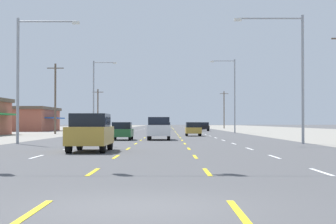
{
  "coord_description": "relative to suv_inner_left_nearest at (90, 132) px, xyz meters",
  "views": [
    {
      "loc": [
        0.55,
        -9.97,
        1.53
      ],
      "look_at": [
        0.66,
        73.65,
        3.1
      ],
      "focal_mm": 59.24,
      "sensor_mm": 36.0,
      "label": 1
    }
  ],
  "objects": [
    {
      "name": "utility_pole_right_row_3",
      "position": [
        18.11,
        109.65,
        3.83
      ],
      "size": [
        2.2,
        0.26,
        9.32
      ],
      "color": "brown",
      "rests_on": "ground"
    },
    {
      "name": "hatchback_inner_right_midfar",
      "position": [
        6.88,
        33.05,
        -0.24
      ],
      "size": [
        1.72,
        3.9,
        1.54
      ],
      "color": "#B28C33",
      "rests_on": "ground"
    },
    {
      "name": "storefront_left_row_2",
      "position": [
        -22.24,
        69.11,
        1.1
      ],
      "size": [
        12.91,
        16.16,
        4.21
      ],
      "color": "#A35642",
      "rests_on": "ground"
    },
    {
      "name": "streetlight_right_row_1",
      "position": [
        13.35,
        50.49,
        5.01
      ],
      "size": [
        3.6,
        0.26,
        10.63
      ],
      "color": "gray",
      "rests_on": "ground"
    },
    {
      "name": "hatchback_center_turn_farthest",
      "position": [
        3.7,
        84.44,
        -0.24
      ],
      "size": [
        1.72,
        3.9,
        1.54
      ],
      "color": "#235B2D",
      "rests_on": "ground"
    },
    {
      "name": "streetlight_left_row_0",
      "position": [
        -6.14,
        10.37,
        4.26
      ],
      "size": [
        4.49,
        0.26,
        8.98
      ],
      "color": "gray",
      "rests_on": "ground"
    },
    {
      "name": "streetlight_right_row_0",
      "position": [
        13.08,
        10.37,
        4.43
      ],
      "size": [
        4.98,
        0.26,
        9.2
      ],
      "color": "gray",
      "rests_on": "ground"
    },
    {
      "name": "utility_pole_left_row_1",
      "position": [
        -10.95,
        44.58,
        3.84
      ],
      "size": [
        2.2,
        0.26,
        9.35
      ],
      "color": "brown",
      "rests_on": "ground"
    },
    {
      "name": "hatchback_far_right_farther",
      "position": [
        10.41,
        68.86,
        -0.24
      ],
      "size": [
        1.72,
        3.9,
        1.54
      ],
      "color": "black",
      "rests_on": "ground"
    },
    {
      "name": "lane_markings",
      "position": [
        3.51,
        85.5,
        -1.02
      ],
      "size": [
        10.64,
        227.6,
        0.01
      ],
      "color": "white",
      "rests_on": "ground"
    },
    {
      "name": "utility_pole_left_row_2",
      "position": [
        -10.05,
        82.18,
        3.27
      ],
      "size": [
        2.2,
        0.26,
        8.21
      ],
      "color": "brown",
      "rests_on": "ground"
    },
    {
      "name": "signal_span_wire",
      "position": [
        3.49,
        -8.17,
        4.77
      ],
      "size": [
        27.39,
        0.53,
        9.82
      ],
      "color": "brown",
      "rests_on": "ground"
    },
    {
      "name": "hatchback_far_right_distant_a",
      "position": [
        10.41,
        88.71,
        -0.24
      ],
      "size": [
        1.72,
        3.9,
        1.54
      ],
      "color": "#4C196B",
      "rests_on": "ground"
    },
    {
      "name": "suv_inner_left_nearest",
      "position": [
        0.0,
        0.0,
        0.0
      ],
      "size": [
        1.98,
        4.9,
        1.98
      ],
      "color": "#B28C33",
      "rests_on": "ground"
    },
    {
      "name": "ground_plane",
      "position": [
        3.51,
        47.0,
        -1.03
      ],
      "size": [
        572.0,
        572.0,
        0.0
      ],
      "primitive_type": "plane",
      "color": "#4C4C4F"
    },
    {
      "name": "hatchback_inner_left_near",
      "position": [
        0.1,
        18.78,
        -0.24
      ],
      "size": [
        1.72,
        3.9,
        1.54
      ],
      "color": "#235B2D",
      "rests_on": "ground"
    },
    {
      "name": "hatchback_far_left_far",
      "position": [
        -3.29,
        66.26,
        -0.24
      ],
      "size": [
        1.72,
        3.9,
        1.54
      ],
      "color": "white",
      "rests_on": "ground"
    },
    {
      "name": "suv_center_turn_mid",
      "position": [
        3.27,
        19.42,
        0.0
      ],
      "size": [
        1.98,
        4.9,
        1.98
      ],
      "color": "white",
      "rests_on": "ground"
    },
    {
      "name": "streetlight_left_row_1",
      "position": [
        -6.35,
        50.49,
        4.87
      ],
      "size": [
        3.41,
        0.26,
        10.4
      ],
      "color": "gray",
      "rests_on": "ground"
    }
  ]
}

